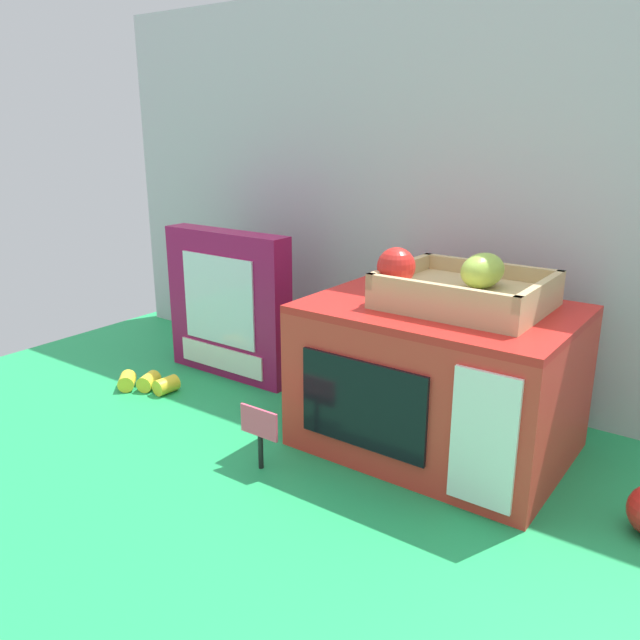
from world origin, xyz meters
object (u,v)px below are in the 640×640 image
toy_microwave (437,378)px  price_sign (259,429)px  cookie_set_box (228,305)px  food_groups_crate (461,289)px  loose_toy_banana (147,383)px

toy_microwave → price_sign: (-0.18, -0.22, -0.05)m
toy_microwave → cookie_set_box: 0.49m
food_groups_crate → loose_toy_banana: size_ratio=1.94×
food_groups_crate → cookie_set_box: food_groups_crate is taller
cookie_set_box → loose_toy_banana: (-0.07, -0.16, -0.13)m
loose_toy_banana → food_groups_crate: bearing=13.7°
food_groups_crate → loose_toy_banana: 0.65m
price_sign → loose_toy_banana: price_sign is taller
food_groups_crate → loose_toy_banana: food_groups_crate is taller
toy_microwave → cookie_set_box: size_ratio=1.34×
toy_microwave → loose_toy_banana: 0.59m
price_sign → loose_toy_banana: (-0.38, 0.10, -0.05)m
food_groups_crate → loose_toy_banana: bearing=-166.3°
cookie_set_box → price_sign: size_ratio=3.03×
loose_toy_banana → cookie_set_box: bearing=66.0°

